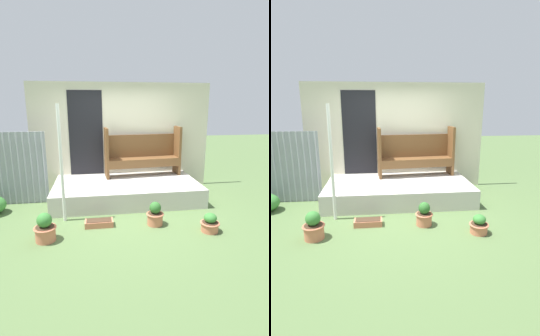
% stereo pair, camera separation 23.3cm
% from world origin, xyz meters
% --- Properties ---
extents(ground_plane, '(24.00, 24.00, 0.00)m').
position_xyz_m(ground_plane, '(0.00, 0.00, 0.00)').
color(ground_plane, '#516B3D').
extents(porch_slab, '(3.17, 1.64, 0.40)m').
position_xyz_m(porch_slab, '(0.10, 0.82, 0.20)').
color(porch_slab, beige).
rests_on(porch_slab, ground_plane).
extents(house_wall, '(4.37, 0.08, 2.60)m').
position_xyz_m(house_wall, '(0.06, 1.67, 1.31)').
color(house_wall, beige).
rests_on(house_wall, ground_plane).
extents(support_post, '(0.06, 0.06, 2.11)m').
position_xyz_m(support_post, '(-1.16, -0.13, 1.06)').
color(support_post, silver).
rests_on(support_post, ground_plane).
extents(bench, '(1.83, 0.55, 1.17)m').
position_xyz_m(bench, '(0.56, 1.36, 0.97)').
color(bench, brown).
rests_on(bench, porch_slab).
extents(flower_pot_left, '(0.35, 0.35, 0.47)m').
position_xyz_m(flower_pot_left, '(-1.39, -0.84, 0.20)').
color(flower_pot_left, '#C67251').
rests_on(flower_pot_left, ground_plane).
extents(flower_pot_middle, '(0.31, 0.31, 0.43)m').
position_xyz_m(flower_pot_middle, '(0.45, -0.54, 0.19)').
color(flower_pot_middle, '#C67251').
rests_on(flower_pot_middle, ground_plane).
extents(flower_pot_right, '(0.33, 0.33, 0.33)m').
position_xyz_m(flower_pot_right, '(1.31, -0.93, 0.14)').
color(flower_pot_right, '#C67251').
rests_on(flower_pot_right, ground_plane).
extents(planter_box_rect, '(0.49, 0.22, 0.12)m').
position_xyz_m(planter_box_rect, '(-0.54, -0.45, 0.06)').
color(planter_box_rect, '#C67251').
rests_on(planter_box_rect, ground_plane).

